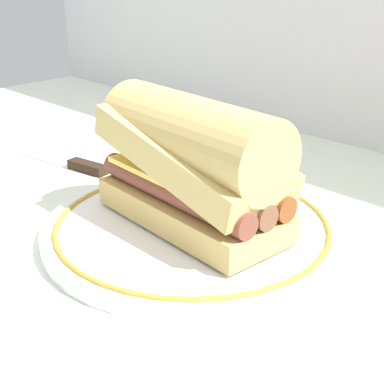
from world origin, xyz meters
TOP-DOWN VIEW (x-y plane):
  - ground_plane at (0.00, 0.00)m, footprint 1.50×1.50m
  - plate at (-0.03, -0.02)m, footprint 0.29×0.29m
  - sausage_sandwich at (-0.03, -0.02)m, footprint 0.20×0.10m
  - butter_knife at (-0.28, 0.01)m, footprint 0.16×0.04m

SIDE VIEW (x-z plane):
  - ground_plane at x=0.00m, z-range 0.00..0.00m
  - butter_knife at x=-0.28m, z-range 0.00..0.01m
  - plate at x=-0.03m, z-range 0.00..0.02m
  - sausage_sandwich at x=-0.03m, z-range 0.02..0.14m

